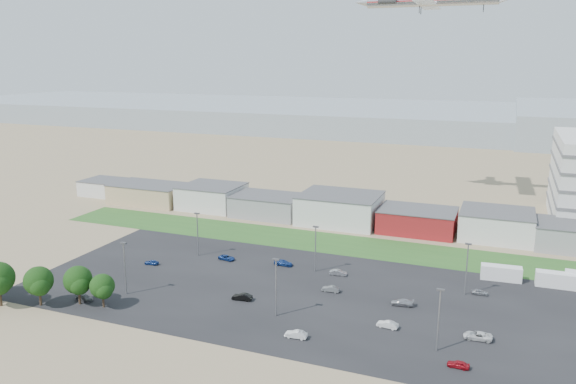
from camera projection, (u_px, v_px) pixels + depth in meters
The scene contains 30 objects.
ground at pixel (254, 336), 94.22m from camera, with size 700.00×700.00×0.00m, color #8A7C58.
parking_lot at pixel (320, 295), 110.53m from camera, with size 120.00×50.00×0.01m, color black.
grass_strip at pixel (341, 244), 141.29m from camera, with size 160.00×16.00×0.02m, color #295821.
hills_backdrop at pixel (515, 125), 364.02m from camera, with size 700.00×200.00×9.00m, color gray, non-canonical shape.
building_row at pixel (304, 205), 163.67m from camera, with size 170.00×20.00×8.00m, color silver, non-canonical shape.
box_trailer_a at pixel (501, 273), 118.01m from camera, with size 8.16×2.55×3.06m, color silver, non-canonical shape.
box_trailer_b at pixel (557, 280), 114.26m from camera, with size 8.20×2.56×3.07m, color silver, non-canonical shape.
tree_mid at pixel (39, 284), 105.04m from camera, with size 5.79×5.79×8.69m, color black, non-canonical shape.
tree_right at pixel (78, 283), 105.65m from camera, with size 5.71×5.71×8.56m, color black, non-canonical shape.
tree_near at pixel (102, 289), 104.40m from camera, with size 4.93×4.93×7.40m, color black, non-canonical shape.
lightpole_front_l at pixel (125, 268), 109.98m from camera, with size 1.26×0.53×10.71m, color slate, non-canonical shape.
lightpole_front_m at pixel (276, 288), 100.50m from camera, with size 1.28×0.53×10.88m, color slate, non-canonical shape.
lightpole_front_r at pixel (439, 320), 88.31m from camera, with size 1.24×0.51×10.50m, color slate, non-canonical shape.
lightpole_back_l at pixel (198, 234), 131.96m from camera, with size 1.23×0.51×10.46m, color slate, non-canonical shape.
lightpole_back_m at pixel (315, 249), 121.95m from camera, with size 1.21×0.51×10.31m, color slate, non-canonical shape.
lightpole_back_r at pixel (467, 269), 109.71m from camera, with size 1.25×0.52×10.61m, color slate, non-canonical shape.
airliner at pixel (432, 0), 167.35m from camera, with size 46.85×31.94×13.84m, color silver, non-canonical shape.
parked_car_0 at pixel (478, 336), 92.94m from camera, with size 2.14×4.65×1.29m, color silver.
parked_car_1 at pixel (387, 324), 97.01m from camera, with size 1.30×3.71×1.22m, color silver.
parked_car_2 at pixel (458, 364), 84.39m from camera, with size 1.33×3.30×1.13m, color maroon.
parked_car_4 at pixel (242, 297), 108.21m from camera, with size 1.38×3.96×1.31m, color black.
parked_car_5 at pixel (152, 262), 127.07m from camera, with size 1.30×3.23×1.10m, color navy.
parked_car_6 at pixel (283, 263), 126.51m from camera, with size 1.76×4.32×1.25m, color navy.
parked_car_7 at pixel (331, 289), 112.15m from camera, with size 1.26×3.61×1.19m, color #595B5E.
parked_car_8 at pixel (480, 292), 110.70m from camera, with size 1.28×3.18×1.08m, color #A5A5AA.
parked_car_9 at pixel (227, 258), 130.03m from camera, with size 1.82×3.96×1.10m, color navy.
parked_car_10 at pixel (84, 297), 108.17m from camera, with size 1.56×3.85×1.12m, color #595B5E.
parked_car_11 at pixel (338, 273), 120.69m from camera, with size 1.29×3.69×1.22m, color #A5A5AA.
parked_car_12 at pixel (402, 302), 105.84m from camera, with size 1.77×4.35×1.26m, color #A5A5AA.
parked_car_13 at pixel (296, 334), 93.47m from camera, with size 1.33×3.82×1.26m, color silver.
Camera 1 is at (37.02, -78.04, 45.12)m, focal length 35.00 mm.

